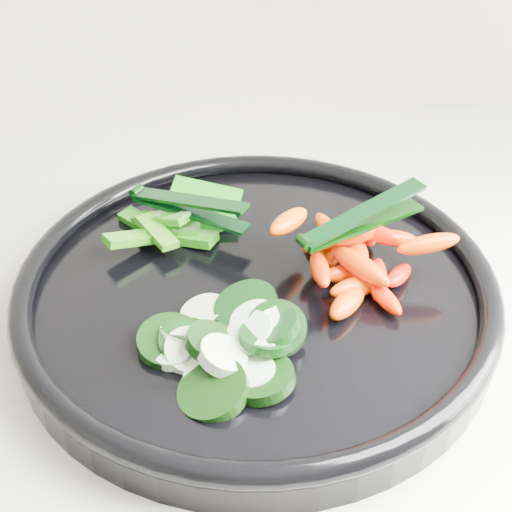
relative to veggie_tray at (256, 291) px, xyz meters
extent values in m
cube|color=silver|center=(-0.07, 0.03, -0.04)|extent=(2.02, 0.62, 0.03)
cylinder|color=black|center=(0.00, 0.00, -0.01)|extent=(0.39, 0.39, 0.02)
torus|color=black|center=(0.00, 0.00, 0.01)|extent=(0.40, 0.40, 0.02)
cylinder|color=black|center=(-0.04, -0.11, 0.01)|extent=(0.07, 0.07, 0.03)
cylinder|color=beige|center=(-0.04, -0.09, 0.01)|extent=(0.05, 0.05, 0.02)
cylinder|color=black|center=(-0.06, -0.05, 0.01)|extent=(0.04, 0.05, 0.02)
cylinder|color=beige|center=(-0.06, -0.05, 0.01)|extent=(0.04, 0.04, 0.02)
cylinder|color=black|center=(-0.06, -0.06, 0.01)|extent=(0.05, 0.05, 0.02)
cylinder|color=beige|center=(-0.06, -0.07, 0.01)|extent=(0.04, 0.04, 0.02)
cylinder|color=black|center=(-0.01, -0.10, 0.01)|extent=(0.05, 0.05, 0.02)
cylinder|color=beige|center=(-0.02, -0.10, 0.01)|extent=(0.04, 0.04, 0.02)
cylinder|color=black|center=(-0.04, -0.05, 0.01)|extent=(0.04, 0.05, 0.02)
cylinder|color=beige|center=(-0.04, -0.03, 0.01)|extent=(0.04, 0.04, 0.02)
cylinder|color=black|center=(-0.06, -0.05, 0.01)|extent=(0.05, 0.05, 0.01)
cylinder|color=beige|center=(-0.07, -0.07, 0.01)|extent=(0.04, 0.04, 0.01)
cylinder|color=black|center=(-0.07, -0.06, 0.01)|extent=(0.06, 0.06, 0.02)
cylinder|color=#DCEFBF|center=(-0.06, -0.07, 0.01)|extent=(0.03, 0.03, 0.01)
cylinder|color=black|center=(0.00, -0.06, 0.02)|extent=(0.06, 0.06, 0.03)
cylinder|color=beige|center=(-0.01, -0.07, 0.02)|extent=(0.04, 0.04, 0.02)
cylinder|color=black|center=(-0.04, -0.07, 0.02)|extent=(0.05, 0.05, 0.03)
cylinder|color=beige|center=(-0.04, -0.09, 0.02)|extent=(0.04, 0.05, 0.02)
cylinder|color=black|center=(0.01, -0.06, 0.02)|extent=(0.06, 0.05, 0.03)
cylinder|color=#B5D1A7|center=(0.01, -0.06, 0.02)|extent=(0.04, 0.04, 0.02)
cylinder|color=black|center=(-0.01, -0.04, 0.02)|extent=(0.06, 0.06, 0.02)
cylinder|color=#D6F1C1|center=(-0.01, -0.06, 0.02)|extent=(0.05, 0.05, 0.02)
cylinder|color=black|center=(0.00, -0.07, 0.02)|extent=(0.05, 0.05, 0.02)
cylinder|color=beige|center=(-0.01, -0.07, 0.02)|extent=(0.03, 0.03, 0.01)
ellipsoid|color=#F72800|center=(0.09, -0.01, 0.01)|extent=(0.03, 0.05, 0.02)
ellipsoid|color=#DB3900|center=(0.08, -0.02, 0.01)|extent=(0.05, 0.03, 0.02)
ellipsoid|color=#ED3E00|center=(0.09, -0.04, 0.01)|extent=(0.03, 0.04, 0.01)
ellipsoid|color=#FF5C00|center=(0.06, 0.03, 0.01)|extent=(0.03, 0.04, 0.02)
ellipsoid|color=red|center=(0.11, -0.01, 0.01)|extent=(0.04, 0.04, 0.02)
ellipsoid|color=#FD5300|center=(0.07, 0.03, 0.01)|extent=(0.03, 0.05, 0.02)
ellipsoid|color=#F15100|center=(0.06, -0.04, 0.01)|extent=(0.05, 0.05, 0.03)
ellipsoid|color=#EC2000|center=(0.07, 0.00, 0.01)|extent=(0.05, 0.03, 0.02)
ellipsoid|color=#FF3100|center=(0.09, 0.05, 0.01)|extent=(0.04, 0.05, 0.02)
ellipsoid|color=#DF3B00|center=(0.07, 0.06, 0.01)|extent=(0.03, 0.04, 0.02)
ellipsoid|color=#DE4900|center=(0.05, -0.01, 0.03)|extent=(0.02, 0.05, 0.02)
ellipsoid|color=#EA3B00|center=(0.09, 0.03, 0.03)|extent=(0.02, 0.04, 0.02)
ellipsoid|color=#F02E00|center=(0.08, 0.01, 0.03)|extent=(0.02, 0.05, 0.03)
ellipsoid|color=#EA4200|center=(0.08, -0.01, 0.03)|extent=(0.05, 0.06, 0.02)
ellipsoid|color=#E85300|center=(0.06, 0.02, 0.03)|extent=(0.05, 0.05, 0.03)
ellipsoid|color=#FD2100|center=(0.11, 0.02, 0.03)|extent=(0.04, 0.02, 0.02)
ellipsoid|color=red|center=(0.10, 0.01, 0.04)|extent=(0.04, 0.04, 0.02)
ellipsoid|color=#FF5B00|center=(0.03, 0.03, 0.04)|extent=(0.05, 0.05, 0.02)
ellipsoid|color=red|center=(0.07, 0.01, 0.04)|extent=(0.05, 0.02, 0.02)
ellipsoid|color=#FA3700|center=(0.13, -0.01, 0.04)|extent=(0.05, 0.02, 0.02)
cube|color=#0E710A|center=(-0.04, 0.09, 0.01)|extent=(0.03, 0.05, 0.02)
cube|color=#13690A|center=(-0.02, 0.11, 0.01)|extent=(0.02, 0.05, 0.02)
cube|color=#21710A|center=(-0.05, 0.07, 0.01)|extent=(0.05, 0.04, 0.02)
cube|color=#09610C|center=(-0.04, 0.08, 0.01)|extent=(0.07, 0.03, 0.03)
cube|color=#09600B|center=(-0.09, 0.10, 0.01)|extent=(0.04, 0.04, 0.01)
cube|color=#186709|center=(-0.07, 0.09, 0.01)|extent=(0.03, 0.06, 0.03)
cube|color=#146F0A|center=(-0.07, 0.08, 0.02)|extent=(0.05, 0.05, 0.02)
cube|color=#23740B|center=(-0.09, 0.06, 0.02)|extent=(0.05, 0.04, 0.02)
cube|color=#21710A|center=(-0.07, 0.07, 0.02)|extent=(0.04, 0.05, 0.01)
cube|color=#09660C|center=(-0.03, 0.12, 0.02)|extent=(0.07, 0.04, 0.02)
cylinder|color=black|center=(0.03, -0.01, 0.05)|extent=(0.01, 0.01, 0.01)
cube|color=black|center=(0.08, 0.01, 0.05)|extent=(0.11, 0.06, 0.00)
cube|color=black|center=(0.08, 0.01, 0.06)|extent=(0.11, 0.06, 0.02)
cylinder|color=black|center=(-0.09, 0.12, 0.03)|extent=(0.01, 0.01, 0.01)
cube|color=black|center=(-0.04, 0.08, 0.02)|extent=(0.10, 0.08, 0.00)
cube|color=black|center=(-0.04, 0.08, 0.04)|extent=(0.10, 0.08, 0.02)
camera|label=1|loc=(-0.06, -0.42, 0.36)|focal=50.00mm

